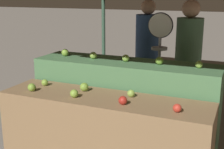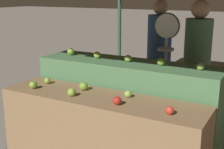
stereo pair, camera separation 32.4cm
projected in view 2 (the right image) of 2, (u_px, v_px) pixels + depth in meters
display_counter_front at (101, 139)px, 3.12m from camera, size 2.08×0.55×0.88m
display_counter_back at (127, 109)px, 3.60m from camera, size 2.08×0.55×1.11m
apple_front_0 at (33, 85)px, 3.26m from camera, size 0.08×0.08×0.08m
apple_front_1 at (72, 92)px, 3.02m from camera, size 0.08×0.08×0.08m
apple_front_2 at (117, 101)px, 2.79m from camera, size 0.08×0.08×0.08m
apple_front_3 at (170, 110)px, 2.57m from camera, size 0.07×0.07×0.07m
apple_front_4 at (47, 81)px, 3.44m from camera, size 0.07×0.07×0.07m
apple_front_5 at (84, 86)px, 3.20m from camera, size 0.09×0.09×0.09m
apple_front_6 at (128, 94)px, 2.98m from camera, size 0.07×0.07×0.07m
apple_back_0 at (71, 52)px, 3.82m from camera, size 0.09×0.09×0.09m
apple_back_1 at (97, 55)px, 3.63m from camera, size 0.08×0.08×0.08m
apple_back_2 at (128, 58)px, 3.45m from camera, size 0.08×0.08×0.08m
apple_back_3 at (161, 62)px, 3.27m from camera, size 0.08×0.08×0.08m
apple_back_4 at (201, 67)px, 3.08m from camera, size 0.08×0.08×0.08m
produce_scale at (166, 48)px, 3.82m from camera, size 0.31×0.20×1.63m
person_vendor_at_scale at (197, 58)px, 4.03m from camera, size 0.44×0.44×1.78m
person_customer_left at (159, 48)px, 4.90m from camera, size 0.50×0.50×1.76m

